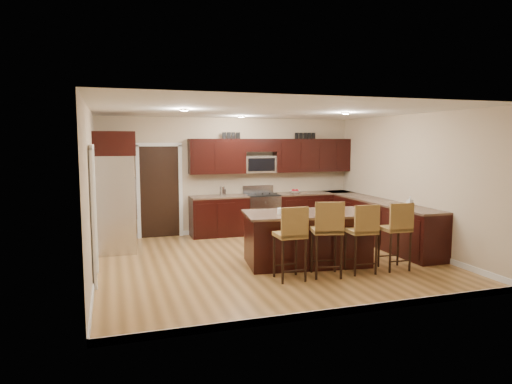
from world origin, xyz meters
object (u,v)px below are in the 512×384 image
object	(u,v)px
island	(306,240)
stool_extra	(397,228)
stool_right	(363,230)
refrigerator	(115,191)
stool_mid	(328,230)
range	(261,213)
stool_left	(292,234)

from	to	relation	value
island	stool_extra	size ratio (longest dim) A/B	2.00
stool_right	stool_extra	bearing A→B (deg)	3.40
island	refrigerator	world-z (taller)	refrigerator
stool_mid	stool_right	size ratio (longest dim) A/B	1.07
range	refrigerator	bearing A→B (deg)	-166.47
island	stool_mid	distance (m)	0.92
island	range	bearing A→B (deg)	95.30
refrigerator	stool_left	bearing A→B (deg)	-48.48
stool_mid	stool_extra	world-z (taller)	stool_mid
island	stool_left	world-z (taller)	stool_left
range	stool_mid	distance (m)	3.69
stool_left	refrigerator	size ratio (longest dim) A/B	0.50
refrigerator	stool_extra	xyz separation A→B (m)	(4.46, -2.88, -0.48)
stool_mid	stool_left	bearing A→B (deg)	-166.32
refrigerator	stool_mid	bearing A→B (deg)	-42.32
stool_left	stool_mid	size ratio (longest dim) A/B	0.96
island	stool_right	world-z (taller)	stool_right
range	refrigerator	xyz separation A→B (m)	(-3.30, -0.79, 0.73)
stool_left	refrigerator	bearing A→B (deg)	131.47
range	stool_extra	bearing A→B (deg)	-72.47
refrigerator	stool_extra	distance (m)	5.33
stool_left	stool_extra	world-z (taller)	stool_left
stool_left	refrigerator	world-z (taller)	refrigerator
stool_left	refrigerator	xyz separation A→B (m)	(-2.55, 2.89, 0.47)
stool_mid	stool_extra	xyz separation A→B (m)	(1.29, 0.00, -0.05)
stool_right	refrigerator	distance (m)	4.80
range	island	xyz separation A→B (m)	(-0.11, -2.83, -0.04)
island	stool_left	size ratio (longest dim) A/B	1.96
island	stool_extra	distance (m)	1.55
stool_left	stool_mid	xyz separation A→B (m)	(0.62, -0.00, 0.03)
stool_left	stool_extra	xyz separation A→B (m)	(1.91, 0.00, -0.01)
range	stool_mid	size ratio (longest dim) A/B	0.90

